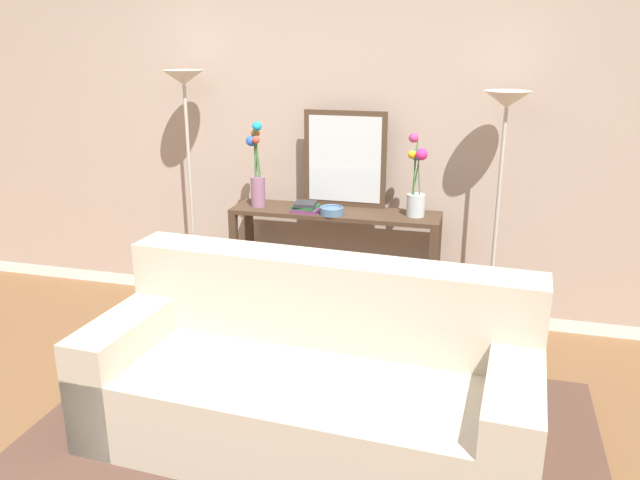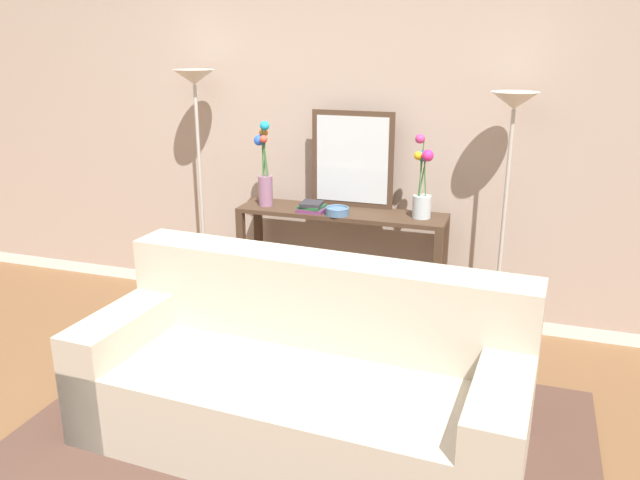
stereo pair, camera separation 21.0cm
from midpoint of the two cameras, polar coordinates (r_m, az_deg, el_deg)
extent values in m
cube|color=brown|center=(3.20, -10.45, -20.30)|extent=(16.00, 16.00, 0.02)
cube|color=white|center=(4.91, 1.68, -5.03)|extent=(12.00, 0.15, 0.09)
cube|color=#B29E8E|center=(4.56, 1.83, 10.57)|extent=(12.00, 0.14, 2.57)
cube|color=#51382D|center=(3.28, -0.56, -18.61)|extent=(2.85, 2.11, 0.01)
cube|color=#BCB29E|center=(3.24, 0.03, -14.71)|extent=(2.19, 1.03, 0.42)
cube|color=#BCB29E|center=(3.31, 2.14, -5.39)|extent=(2.16, 0.38, 0.46)
cube|color=#BCB29E|center=(3.61, -14.40, -10.04)|extent=(0.29, 0.93, 0.60)
cube|color=#BCB29E|center=(3.03, 17.75, -16.20)|extent=(0.29, 0.93, 0.60)
cube|color=#473323|center=(4.29, 3.32, 2.42)|extent=(1.41, 0.34, 0.03)
cube|color=#473323|center=(4.51, 3.17, -5.82)|extent=(1.30, 0.29, 0.01)
cube|color=#473323|center=(4.50, -5.65, -2.43)|extent=(0.05, 0.05, 0.80)
cube|color=#473323|center=(4.16, 11.74, -4.45)|extent=(0.05, 0.05, 0.80)
cube|color=#473323|center=(4.75, -4.21, -1.27)|extent=(0.05, 0.05, 0.80)
cube|color=#473323|center=(4.44, 12.23, -3.07)|extent=(0.05, 0.05, 0.80)
cylinder|color=#B7B2A8|center=(4.93, -8.82, -5.61)|extent=(0.26, 0.26, 0.02)
cylinder|color=#B7B2A8|center=(4.67, -9.30, 3.63)|extent=(0.02, 0.02, 1.61)
cone|color=silver|center=(4.54, -9.85, 14.16)|extent=(0.28, 0.28, 0.10)
cylinder|color=#B7B2A8|center=(4.44, 16.47, -8.90)|extent=(0.26, 0.26, 0.02)
cylinder|color=#B7B2A8|center=(4.16, 17.39, 0.64)|extent=(0.02, 0.02, 1.52)
cone|color=silver|center=(4.01, 18.47, 11.74)|extent=(0.28, 0.28, 0.10)
cube|color=#473323|center=(4.34, 4.31, 7.18)|extent=(0.57, 0.02, 0.65)
cube|color=silver|center=(4.33, 4.28, 7.16)|extent=(0.50, 0.01, 0.58)
cylinder|color=gray|center=(4.40, -3.52, 4.41)|extent=(0.10, 0.10, 0.21)
cylinder|color=#3D7538|center=(4.33, -3.56, 7.92)|extent=(0.04, 0.03, 0.34)
sphere|color=#19A1DB|center=(4.29, -3.56, 10.15)|extent=(0.06, 0.06, 0.06)
cylinder|color=#3D7538|center=(4.36, -3.61, 7.66)|extent=(0.02, 0.02, 0.29)
sphere|color=orange|center=(4.36, -3.68, 9.61)|extent=(0.06, 0.06, 0.06)
cylinder|color=#3D7538|center=(4.34, -3.60, 7.35)|extent=(0.03, 0.01, 0.26)
sphere|color=#D84A37|center=(4.30, -3.67, 8.98)|extent=(0.05, 0.05, 0.05)
cylinder|color=#3D7538|center=(4.36, -3.77, 7.29)|extent=(0.02, 0.03, 0.24)
sphere|color=blue|center=(4.34, -4.07, 8.88)|extent=(0.07, 0.07, 0.07)
cylinder|color=silver|center=(4.17, 10.52, 2.93)|extent=(0.12, 0.12, 0.15)
cylinder|color=#3D7538|center=(4.12, 10.50, 6.38)|extent=(0.02, 0.04, 0.36)
sphere|color=#CE3980|center=(4.10, 10.41, 8.88)|extent=(0.06, 0.06, 0.06)
cylinder|color=#3D7538|center=(4.11, 10.82, 5.64)|extent=(0.03, 0.03, 0.27)
sphere|color=#DF2A81|center=(4.07, 11.09, 7.42)|extent=(0.08, 0.08, 0.08)
cylinder|color=#3D7538|center=(4.14, 10.61, 5.64)|extent=(0.04, 0.02, 0.25)
sphere|color=#1A9DD5|center=(4.13, 10.63, 7.38)|extent=(0.07, 0.07, 0.07)
cylinder|color=#3D7538|center=(4.12, 10.43, 5.65)|extent=(0.01, 0.03, 0.26)
sphere|color=gold|center=(4.09, 10.24, 7.43)|extent=(0.05, 0.05, 0.05)
cylinder|color=#4C7093|center=(4.18, 2.98, 2.54)|extent=(0.16, 0.16, 0.04)
torus|color=#4C7093|center=(4.18, 2.99, 2.87)|extent=(0.16, 0.16, 0.01)
cube|color=#6B3360|center=(4.26, 0.74, 2.73)|extent=(0.18, 0.16, 0.03)
cube|color=#236033|center=(4.26, 0.67, 3.01)|extent=(0.17, 0.17, 0.02)
cube|color=#2D2D33|center=(4.25, 0.67, 3.26)|extent=(0.15, 0.16, 0.02)
cube|color=#6B3360|center=(4.71, -3.47, -5.87)|extent=(0.03, 0.17, 0.13)
cube|color=#1E7075|center=(4.70, -3.10, -5.98)|extent=(0.03, 0.18, 0.12)
cube|color=navy|center=(4.69, -2.77, -6.13)|extent=(0.03, 0.16, 0.10)
cube|color=slate|center=(4.68, -2.37, -6.06)|extent=(0.04, 0.17, 0.12)
cube|color=#236033|center=(4.67, -1.96, -6.13)|extent=(0.03, 0.18, 0.12)
cube|color=silver|center=(4.66, -1.49, -6.28)|extent=(0.05, 0.18, 0.10)
cube|color=#BC3328|center=(4.64, -0.92, -6.37)|extent=(0.04, 0.18, 0.10)
cube|color=tan|center=(4.63, -0.31, -6.45)|extent=(0.05, 0.15, 0.10)
cube|color=#B77F33|center=(4.61, 0.33, -6.47)|extent=(0.05, 0.18, 0.11)
camera|label=1|loc=(0.10, -88.34, 0.53)|focal=35.80mm
camera|label=2|loc=(0.10, 91.66, -0.53)|focal=35.80mm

